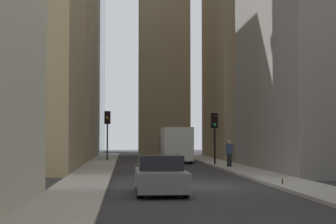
{
  "coord_description": "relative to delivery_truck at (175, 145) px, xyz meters",
  "views": [
    {
      "loc": [
        -23.7,
        2.71,
        2.08
      ],
      "look_at": [
        12.62,
        -0.07,
        3.7
      ],
      "focal_mm": 60.39,
      "sensor_mm": 36.0,
      "label": 1
    }
  ],
  "objects": [
    {
      "name": "ground_plane",
      "position": [
        -22.09,
        1.4,
        -1.46
      ],
      "size": [
        135.0,
        135.0,
        0.0
      ],
      "primitive_type": "plane",
      "color": "#302D30"
    },
    {
      "name": "pedestrian",
      "position": [
        -8.99,
        -2.75,
        -0.38
      ],
      "size": [
        0.26,
        0.44,
        1.73
      ],
      "color": "black",
      "rests_on": "sidewalk_left"
    },
    {
      "name": "discarded_bottle",
      "position": [
        -22.99,
        -2.34,
        -1.21
      ],
      "size": [
        0.07,
        0.07,
        0.27
      ],
      "color": "brown",
      "rests_on": "sidewalk_left"
    },
    {
      "name": "building_left_far",
      "position": [
        7.8,
        -9.19,
        9.62
      ],
      "size": [
        13.91,
        10.5,
        22.14
      ],
      "color": "#9E8966",
      "rests_on": "ground_plane"
    },
    {
      "name": "delivery_truck",
      "position": [
        0.0,
        0.0,
        0.0
      ],
      "size": [
        6.46,
        2.25,
        2.84
      ],
      "color": "silver",
      "rests_on": "ground_plane"
    },
    {
      "name": "sidewalk_left",
      "position": [
        -22.09,
        -3.1,
        -1.39
      ],
      "size": [
        90.0,
        2.2,
        0.14
      ],
      "primitive_type": "cube",
      "color": "#A8A399",
      "rests_on": "ground_plane"
    },
    {
      "name": "traffic_light_midblock",
      "position": [
        -5.27,
        -2.39,
        1.38
      ],
      "size": [
        0.43,
        0.52,
        3.69
      ],
      "color": "black",
      "rests_on": "sidewalk_left"
    },
    {
      "name": "traffic_light_far_junction",
      "position": [
        2.11,
        5.59,
        1.73
      ],
      "size": [
        0.43,
        0.52,
        4.15
      ],
      "color": "black",
      "rests_on": "sidewalk_right"
    },
    {
      "name": "building_right_far",
      "position": [
        7.57,
        11.99,
        10.37
      ],
      "size": [
        16.78,
        10.5,
        23.63
      ],
      "color": "#9E8966",
      "rests_on": "ground_plane"
    },
    {
      "name": "hatchback_grey",
      "position": [
        -25.01,
        2.8,
        -0.8
      ],
      "size": [
        4.3,
        1.78,
        1.42
      ],
      "color": "slate",
      "rests_on": "ground_plane"
    },
    {
      "name": "sidewalk_right",
      "position": [
        -22.09,
        5.9,
        -1.39
      ],
      "size": [
        90.0,
        2.2,
        0.14
      ],
      "primitive_type": "cube",
      "color": "#A8A399",
      "rests_on": "ground_plane"
    }
  ]
}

